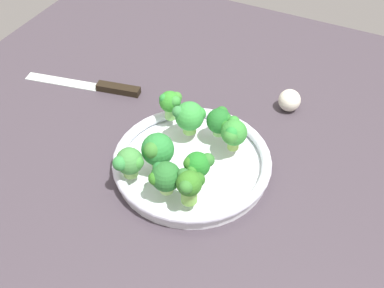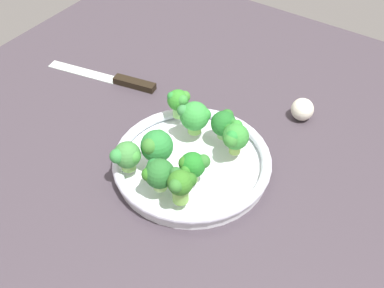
{
  "view_description": "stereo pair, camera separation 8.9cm",
  "coord_description": "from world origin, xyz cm",
  "px_view_note": "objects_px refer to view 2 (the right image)",
  "views": [
    {
      "loc": [
        -25.32,
        55.56,
        67.48
      ],
      "look_at": [
        3.27,
        -2.49,
        6.38
      ],
      "focal_mm": 47.61,
      "sensor_mm": 36.0,
      "label": 1
    },
    {
      "loc": [
        -33.0,
        51.09,
        67.48
      ],
      "look_at": [
        3.27,
        -2.49,
        6.38
      ],
      "focal_mm": 47.61,
      "sensor_mm": 36.0,
      "label": 2
    }
  ],
  "objects_px": {
    "broccoli_floret_6": "(224,123)",
    "knife": "(116,79)",
    "broccoli_floret_5": "(235,137)",
    "broccoli_floret_8": "(181,184)",
    "bowl": "(192,163)",
    "broccoli_floret_3": "(194,116)",
    "broccoli_floret_1": "(193,166)",
    "broccoli_floret_7": "(156,146)",
    "garlic_bulb": "(302,109)",
    "broccoli_floret_2": "(179,101)",
    "broccoli_floret_0": "(127,156)",
    "broccoli_floret_4": "(158,174)"
  },
  "relations": [
    {
      "from": "broccoli_floret_1",
      "to": "broccoli_floret_4",
      "type": "bearing_deg",
      "value": 49.11
    },
    {
      "from": "broccoli_floret_0",
      "to": "broccoli_floret_4",
      "type": "distance_m",
      "value": 0.07
    },
    {
      "from": "broccoli_floret_8",
      "to": "broccoli_floret_7",
      "type": "bearing_deg",
      "value": -30.46
    },
    {
      "from": "broccoli_floret_5",
      "to": "broccoli_floret_6",
      "type": "height_order",
      "value": "broccoli_floret_5"
    },
    {
      "from": "broccoli_floret_3",
      "to": "broccoli_floret_5",
      "type": "relative_size",
      "value": 1.07
    },
    {
      "from": "broccoli_floret_2",
      "to": "garlic_bulb",
      "type": "height_order",
      "value": "broccoli_floret_2"
    },
    {
      "from": "broccoli_floret_0",
      "to": "broccoli_floret_6",
      "type": "distance_m",
      "value": 0.19
    },
    {
      "from": "broccoli_floret_3",
      "to": "knife",
      "type": "height_order",
      "value": "broccoli_floret_3"
    },
    {
      "from": "broccoli_floret_8",
      "to": "knife",
      "type": "height_order",
      "value": "broccoli_floret_8"
    },
    {
      "from": "bowl",
      "to": "knife",
      "type": "relative_size",
      "value": 1.08
    },
    {
      "from": "broccoli_floret_1",
      "to": "broccoli_floret_6",
      "type": "relative_size",
      "value": 1.05
    },
    {
      "from": "broccoli_floret_3",
      "to": "broccoli_floret_5",
      "type": "height_order",
      "value": "broccoli_floret_3"
    },
    {
      "from": "broccoli_floret_1",
      "to": "broccoli_floret_7",
      "type": "xyz_separation_m",
      "value": [
        0.08,
        -0.0,
        -0.0
      ]
    },
    {
      "from": "broccoli_floret_3",
      "to": "broccoli_floret_2",
      "type": "bearing_deg",
      "value": -22.2
    },
    {
      "from": "broccoli_floret_0",
      "to": "knife",
      "type": "bearing_deg",
      "value": -44.93
    },
    {
      "from": "broccoli_floret_0",
      "to": "broccoli_floret_7",
      "type": "distance_m",
      "value": 0.05
    },
    {
      "from": "bowl",
      "to": "broccoli_floret_6",
      "type": "xyz_separation_m",
      "value": [
        -0.02,
        -0.08,
        0.05
      ]
    },
    {
      "from": "broccoli_floret_2",
      "to": "broccoli_floret_5",
      "type": "xyz_separation_m",
      "value": [
        -0.14,
        0.03,
        -0.0
      ]
    },
    {
      "from": "broccoli_floret_6",
      "to": "knife",
      "type": "height_order",
      "value": "broccoli_floret_6"
    },
    {
      "from": "broccoli_floret_8",
      "to": "garlic_bulb",
      "type": "bearing_deg",
      "value": -100.2
    },
    {
      "from": "broccoli_floret_8",
      "to": "broccoli_floret_1",
      "type": "bearing_deg",
      "value": -81.72
    },
    {
      "from": "broccoli_floret_5",
      "to": "broccoli_floret_6",
      "type": "bearing_deg",
      "value": -35.3
    },
    {
      "from": "broccoli_floret_2",
      "to": "garlic_bulb",
      "type": "xyz_separation_m",
      "value": [
        -0.19,
        -0.17,
        -0.05
      ]
    },
    {
      "from": "broccoli_floret_6",
      "to": "broccoli_floret_8",
      "type": "xyz_separation_m",
      "value": [
        -0.02,
        0.17,
        0.01
      ]
    },
    {
      "from": "broccoli_floret_5",
      "to": "broccoli_floret_8",
      "type": "height_order",
      "value": "broccoli_floret_8"
    },
    {
      "from": "broccoli_floret_0",
      "to": "broccoli_floret_6",
      "type": "bearing_deg",
      "value": -119.65
    },
    {
      "from": "broccoli_floret_2",
      "to": "broccoli_floret_7",
      "type": "xyz_separation_m",
      "value": [
        -0.04,
        0.12,
        -0.0
      ]
    },
    {
      "from": "broccoli_floret_1",
      "to": "broccoli_floret_7",
      "type": "bearing_deg",
      "value": -3.09
    },
    {
      "from": "broccoli_floret_4",
      "to": "garlic_bulb",
      "type": "height_order",
      "value": "broccoli_floret_4"
    },
    {
      "from": "broccoli_floret_7",
      "to": "broccoli_floret_2",
      "type": "bearing_deg",
      "value": -72.73
    },
    {
      "from": "knife",
      "to": "garlic_bulb",
      "type": "bearing_deg",
      "value": -163.78
    },
    {
      "from": "broccoli_floret_1",
      "to": "garlic_bulb",
      "type": "bearing_deg",
      "value": -103.08
    },
    {
      "from": "broccoli_floret_0",
      "to": "garlic_bulb",
      "type": "distance_m",
      "value": 0.38
    },
    {
      "from": "broccoli_floret_3",
      "to": "garlic_bulb",
      "type": "xyz_separation_m",
      "value": [
        -0.14,
        -0.19,
        -0.05
      ]
    },
    {
      "from": "broccoli_floret_7",
      "to": "garlic_bulb",
      "type": "xyz_separation_m",
      "value": [
        -0.15,
        -0.29,
        -0.05
      ]
    },
    {
      "from": "broccoli_floret_6",
      "to": "broccoli_floret_8",
      "type": "bearing_deg",
      "value": 97.48
    },
    {
      "from": "broccoli_floret_1",
      "to": "knife",
      "type": "distance_m",
      "value": 0.38
    },
    {
      "from": "broccoli_floret_7",
      "to": "garlic_bulb",
      "type": "height_order",
      "value": "broccoli_floret_7"
    },
    {
      "from": "broccoli_floret_0",
      "to": "knife",
      "type": "height_order",
      "value": "broccoli_floret_0"
    },
    {
      "from": "bowl",
      "to": "broccoli_floret_1",
      "type": "height_order",
      "value": "broccoli_floret_1"
    },
    {
      "from": "broccoli_floret_1",
      "to": "broccoli_floret_3",
      "type": "relative_size",
      "value": 0.9
    },
    {
      "from": "broccoli_floret_6",
      "to": "knife",
      "type": "xyz_separation_m",
      "value": [
        0.31,
        -0.05,
        -0.06
      ]
    },
    {
      "from": "broccoli_floret_8",
      "to": "broccoli_floret_3",
      "type": "bearing_deg",
      "value": -63.46
    },
    {
      "from": "broccoli_floret_4",
      "to": "knife",
      "type": "height_order",
      "value": "broccoli_floret_4"
    },
    {
      "from": "broccoli_floret_0",
      "to": "broccoli_floret_2",
      "type": "relative_size",
      "value": 0.93
    },
    {
      "from": "broccoli_floret_0",
      "to": "broccoli_floret_2",
      "type": "height_order",
      "value": "broccoli_floret_2"
    },
    {
      "from": "broccoli_floret_8",
      "to": "bowl",
      "type": "bearing_deg",
      "value": -66.08
    },
    {
      "from": "bowl",
      "to": "broccoli_floret_3",
      "type": "distance_m",
      "value": 0.09
    },
    {
      "from": "broccoli_floret_4",
      "to": "knife",
      "type": "xyz_separation_m",
      "value": [
        0.29,
        -0.22,
        -0.06
      ]
    },
    {
      "from": "broccoli_floret_1",
      "to": "broccoli_floret_2",
      "type": "relative_size",
      "value": 0.97
    }
  ]
}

